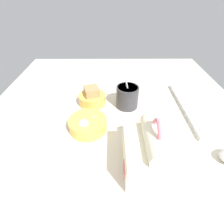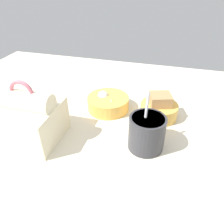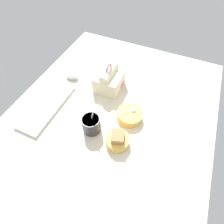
% 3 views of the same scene
% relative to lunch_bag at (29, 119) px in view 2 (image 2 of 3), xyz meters
% --- Properties ---
extents(desk_surface, '(1.40, 1.10, 0.02)m').
position_rel_lunch_bag_xyz_m(desk_surface, '(-0.19, -0.09, -0.07)').
color(desk_surface, beige).
rests_on(desk_surface, ground).
extents(lunch_bag, '(0.16, 0.15, 0.18)m').
position_rel_lunch_bag_xyz_m(lunch_bag, '(0.00, 0.00, 0.00)').
color(lunch_bag, '#EFE5C1').
rests_on(lunch_bag, desk_surface).
extents(soup_cup, '(0.09, 0.09, 0.16)m').
position_rel_lunch_bag_xyz_m(soup_cup, '(-0.31, -0.04, -0.01)').
color(soup_cup, '#333338').
rests_on(soup_cup, desk_surface).
extents(bento_bowl_sandwich, '(0.12, 0.12, 0.08)m').
position_rel_lunch_bag_xyz_m(bento_bowl_sandwich, '(-0.33, -0.20, -0.03)').
color(bento_bowl_sandwich, '#EAB24C').
rests_on(bento_bowl_sandwich, desk_surface).
extents(bento_bowl_snacks, '(0.14, 0.14, 0.06)m').
position_rel_lunch_bag_xyz_m(bento_bowl_snacks, '(-0.17, -0.20, -0.04)').
color(bento_bowl_snacks, '#EAB24C').
rests_on(bento_bowl_snacks, desk_surface).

